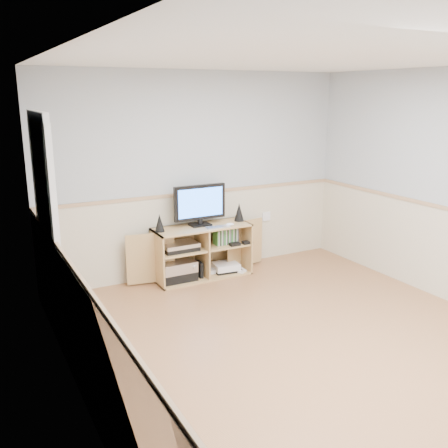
{
  "coord_description": "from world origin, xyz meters",
  "views": [
    {
      "loc": [
        -2.61,
        -3.32,
        2.22
      ],
      "look_at": [
        -0.2,
        1.2,
        0.88
      ],
      "focal_mm": 40.0,
      "sensor_mm": 36.0,
      "label": 1
    }
  ],
  "objects": [
    {
      "name": "room",
      "position": [
        -0.06,
        0.12,
        1.22
      ],
      "size": [
        4.04,
        4.54,
        2.54
      ],
      "color": "tan",
      "rests_on": "ground"
    },
    {
      "name": "keyboard",
      "position": [
        0.07,
        1.85,
        0.66
      ],
      "size": [
        0.3,
        0.14,
        0.01
      ],
      "primitive_type": "cube",
      "rotation": [
        0.0,
        0.0,
        -0.08
      ],
      "color": "silver",
      "rests_on": "media_cabinet"
    },
    {
      "name": "mouse",
      "position": [
        0.23,
        1.85,
        0.67
      ],
      "size": [
        0.11,
        0.09,
        0.04
      ],
      "primitive_type": "ellipsoid",
      "rotation": [
        0.0,
        0.0,
        -0.36
      ],
      "color": "white",
      "rests_on": "media_cabinet"
    },
    {
      "name": "av_components",
      "position": [
        -0.41,
        1.99,
        0.22
      ],
      "size": [
        0.51,
        0.32,
        0.47
      ],
      "color": "black",
      "rests_on": "media_cabinet"
    },
    {
      "name": "speaker_right",
      "position": [
        0.45,
        2.01,
        0.77
      ],
      "size": [
        0.12,
        0.12,
        0.23
      ],
      "primitive_type": "cone",
      "color": "black",
      "rests_on": "media_cabinet"
    },
    {
      "name": "speaker_left",
      "position": [
        -0.62,
        2.01,
        0.76
      ],
      "size": [
        0.11,
        0.11,
        0.21
      ],
      "primitive_type": "cone",
      "color": "black",
      "rests_on": "media_cabinet"
    },
    {
      "name": "wall_outlet",
      "position": [
        1.0,
        2.23,
        0.6
      ],
      "size": [
        0.12,
        0.03,
        0.12
      ],
      "primitive_type": "cube",
      "color": "white",
      "rests_on": "wall_back"
    },
    {
      "name": "game_consoles",
      "position": [
        0.23,
        1.98,
        0.07
      ],
      "size": [
        0.45,
        0.3,
        0.11
      ],
      "color": "white",
      "rests_on": "media_cabinet"
    },
    {
      "name": "monitor",
      "position": [
        -0.08,
        2.04,
        0.93
      ],
      "size": [
        0.67,
        0.18,
        0.51
      ],
      "color": "black",
      "rests_on": "media_cabinet"
    },
    {
      "name": "game_cases",
      "position": [
        0.24,
        1.97,
        0.48
      ],
      "size": [
        0.3,
        0.14,
        0.19
      ],
      "primitive_type": "cube",
      "color": "#3F8C3F",
      "rests_on": "media_cabinet"
    },
    {
      "name": "media_cabinet",
      "position": [
        -0.08,
        2.05,
        0.33
      ],
      "size": [
        1.88,
        0.45,
        0.65
      ],
      "color": "tan",
      "rests_on": "floor"
    }
  ]
}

